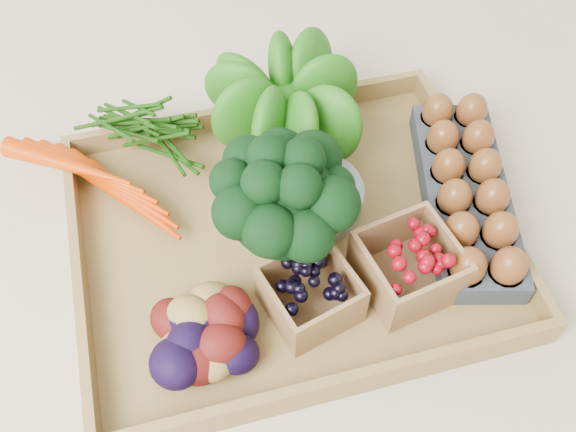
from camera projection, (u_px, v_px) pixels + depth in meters
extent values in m
plane|color=beige|center=(288.00, 242.00, 0.86)|extent=(4.00, 4.00, 0.00)
cube|color=olive|center=(288.00, 239.00, 0.86)|extent=(0.55, 0.45, 0.01)
sphere|color=#114D0C|center=(283.00, 97.00, 0.89)|extent=(0.16, 0.16, 0.16)
cylinder|color=#8C9EA5|center=(313.00, 197.00, 0.87)|extent=(0.14, 0.14, 0.04)
cube|color=#373D46|center=(465.00, 196.00, 0.87)|extent=(0.18, 0.33, 0.04)
cube|color=black|center=(310.00, 294.00, 0.76)|extent=(0.12, 0.12, 0.07)
cube|color=maroon|center=(408.00, 266.00, 0.78)|extent=(0.13, 0.13, 0.08)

